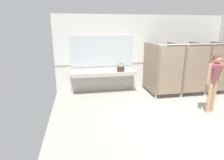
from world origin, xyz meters
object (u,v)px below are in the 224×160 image
Objects in this scene: person_standing at (215,76)px; paper_cup at (92,71)px; handbag at (121,69)px; soap_dispenser at (97,69)px.

paper_cup is (-3.33, 2.23, -0.22)m from person_standing.
paper_cup is at bearing 177.30° from handbag.
soap_dispenser is at bearing 141.20° from person_standing.
handbag is at bearing -2.70° from paper_cup.
paper_cup is at bearing 146.17° from person_standing.
soap_dispenser reaches higher than paper_cup.
soap_dispenser is (-0.85, 0.31, -0.03)m from handbag.
paper_cup is at bearing -132.17° from soap_dispenser.
soap_dispenser is 2.01× the size of paper_cup.
person_standing is 3.13m from handbag.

